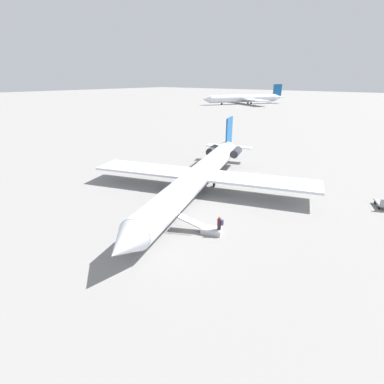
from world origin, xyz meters
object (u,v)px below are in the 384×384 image
at_px(boarding_stairs, 207,229).
at_px(passenger, 220,224).
at_px(airplane_far_right, 245,98).
at_px(airplane_main, 201,174).
at_px(luggage_cart, 382,203).

relative_size(boarding_stairs, passenger, 2.37).
bearing_deg(airplane_far_right, passenger, 60.37).
xyz_separation_m(boarding_stairs, passenger, (-0.38, 1.05, 0.62)).
height_order(airplane_main, passenger, airplane_main).
bearing_deg(airplane_main, passenger, 26.69).
relative_size(boarding_stairs, luggage_cart, 1.68).
height_order(airplane_far_right, passenger, airplane_far_right).
relative_size(airplane_far_right, passenger, 24.03).
height_order(boarding_stairs, luggage_cart, boarding_stairs).
bearing_deg(luggage_cart, passenger, -56.02).
xyz_separation_m(airplane_main, airplane_far_right, (-116.07, -60.26, 0.76)).
distance_m(boarding_stairs, luggage_cart, 19.79).
xyz_separation_m(airplane_far_right, luggage_cart, (107.82, 78.47, -2.42)).
distance_m(airplane_far_right, passenger, 141.37).
distance_m(airplane_main, luggage_cart, 20.06).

